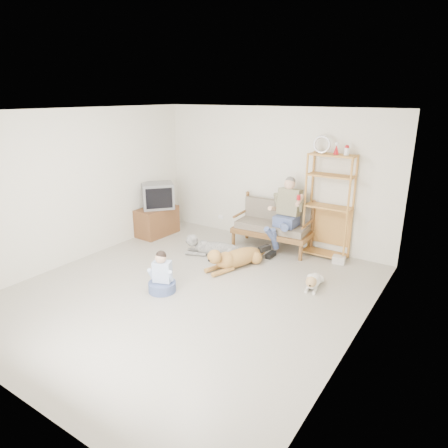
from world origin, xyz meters
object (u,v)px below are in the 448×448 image
Objects in this scene: loveseat at (274,224)px; golden_retriever at (234,258)px; tv_stand at (157,221)px; etagere at (328,206)px.

golden_retriever is (-0.14, -1.25, -0.31)m from loveseat.
loveseat reaches higher than tv_stand.
loveseat is 1.12× the size of golden_retriever.
etagere is at bearing 69.16° from golden_retriever.
etagere reaches higher than tv_stand.
etagere is 2.41× the size of tv_stand.
tv_stand is (-3.47, -0.84, -0.68)m from etagere.
loveseat is at bearing 102.26° from golden_retriever.
etagere is 1.98m from golden_retriever.
golden_retriever is at bearing -99.91° from loveseat.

